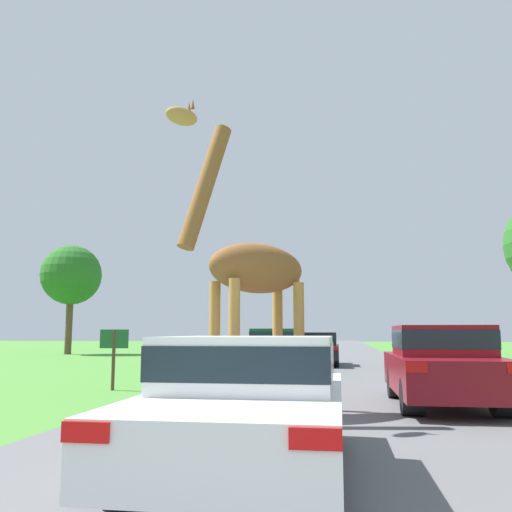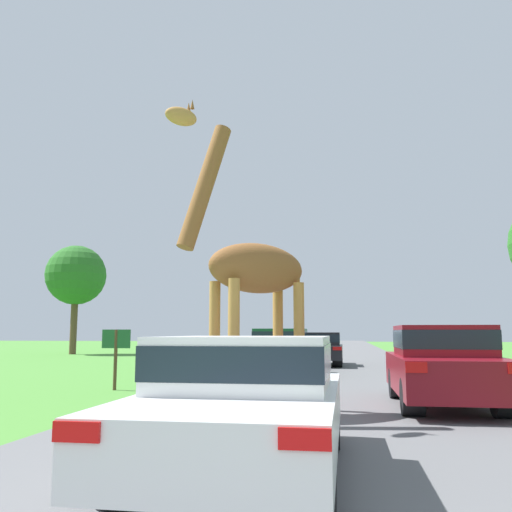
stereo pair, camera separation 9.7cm
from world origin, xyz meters
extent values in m
cube|color=#5B5B5E|center=(0.00, 30.00, 0.00)|extent=(6.94, 120.00, 0.00)
cylinder|color=#B77F3D|center=(-1.11, 8.29, 1.10)|extent=(0.19, 0.19, 2.20)
cylinder|color=#2D2319|center=(-1.11, 8.29, 0.06)|extent=(0.24, 0.24, 0.11)
cylinder|color=#B77F3D|center=(-1.53, 8.74, 1.10)|extent=(0.19, 0.19, 2.20)
cylinder|color=#2D2319|center=(-1.53, 8.74, 0.06)|extent=(0.24, 0.24, 0.11)
cylinder|color=#B77F3D|center=(-0.15, 9.20, 1.10)|extent=(0.19, 0.19, 2.20)
cylinder|color=#2D2319|center=(-0.15, 9.20, 0.06)|extent=(0.24, 0.24, 0.11)
cylinder|color=#B77F3D|center=(-0.57, 9.65, 1.10)|extent=(0.19, 0.19, 2.20)
cylinder|color=#2D2319|center=(-0.57, 9.65, 0.06)|extent=(0.24, 0.24, 0.11)
ellipsoid|color=brown|center=(-0.84, 8.97, 2.44)|extent=(1.86, 1.82, 0.86)
cylinder|color=brown|center=(-1.60, 8.25, 3.73)|extent=(0.89, 0.86, 2.20)
ellipsoid|color=#B77F3D|center=(-1.93, 7.93, 4.83)|extent=(0.57, 0.56, 0.30)
cylinder|color=#B77F3D|center=(-0.19, 9.59, 1.83)|extent=(0.07, 0.07, 1.21)
cone|color=brown|center=(-1.77, 8.00, 5.06)|extent=(0.07, 0.07, 0.16)
cone|color=brown|center=(-1.86, 8.10, 5.06)|extent=(0.07, 0.07, 0.16)
cube|color=silver|center=(-0.33, 5.18, 0.54)|extent=(1.74, 4.13, 0.53)
cube|color=silver|center=(-0.33, 5.18, 1.05)|extent=(1.57, 1.86, 0.50)
cube|color=#19232D|center=(-0.33, 5.18, 1.08)|extent=(1.59, 1.88, 0.30)
cube|color=red|center=(-1.04, 3.11, 0.73)|extent=(0.31, 0.03, 0.13)
cube|color=red|center=(0.39, 3.11, 0.73)|extent=(0.31, 0.03, 0.13)
cylinder|color=black|center=(-1.02, 6.42, 0.32)|extent=(0.35, 0.64, 0.64)
cylinder|color=black|center=(0.37, 6.42, 0.32)|extent=(0.35, 0.64, 0.64)
cylinder|color=black|center=(-1.02, 3.94, 0.32)|extent=(0.35, 0.64, 0.64)
cylinder|color=black|center=(0.37, 3.94, 0.32)|extent=(0.35, 0.64, 0.64)
cube|color=black|center=(-0.45, 22.55, 0.55)|extent=(1.87, 4.09, 0.53)
cube|color=black|center=(-0.45, 22.55, 1.08)|extent=(1.68, 1.84, 0.52)
cube|color=#19232D|center=(-0.45, 22.55, 1.10)|extent=(1.70, 1.86, 0.31)
cube|color=red|center=(-1.21, 20.50, 0.74)|extent=(0.34, 0.03, 0.13)
cube|color=red|center=(0.32, 20.50, 0.74)|extent=(0.34, 0.03, 0.13)
cylinder|color=black|center=(-1.20, 23.78, 0.34)|extent=(0.37, 0.67, 0.67)
cylinder|color=black|center=(0.30, 23.78, 0.34)|extent=(0.37, 0.67, 0.67)
cylinder|color=black|center=(-1.20, 21.32, 0.34)|extent=(0.37, 0.67, 0.67)
cylinder|color=black|center=(0.30, 21.32, 0.34)|extent=(0.37, 0.67, 0.67)
cube|color=#144C28|center=(-1.48, 17.79, 0.59)|extent=(1.78, 4.45, 0.57)
cube|color=#144C28|center=(-1.48, 17.79, 1.17)|extent=(1.60, 2.00, 0.59)
cube|color=#19232D|center=(-1.48, 17.79, 1.20)|extent=(1.62, 2.02, 0.35)
cube|color=red|center=(-2.20, 15.55, 0.79)|extent=(0.32, 0.03, 0.14)
cube|color=red|center=(-0.75, 15.55, 0.79)|extent=(0.32, 0.03, 0.14)
cylinder|color=black|center=(-2.19, 19.12, 0.36)|extent=(0.36, 0.71, 0.71)
cylinder|color=black|center=(-0.76, 19.12, 0.36)|extent=(0.36, 0.71, 0.71)
cylinder|color=black|center=(-2.19, 16.45, 0.36)|extent=(0.36, 0.71, 0.71)
cylinder|color=black|center=(-0.76, 16.45, 0.36)|extent=(0.36, 0.71, 0.71)
cube|color=maroon|center=(2.39, 10.37, 0.59)|extent=(1.77, 4.03, 0.66)
cube|color=maroon|center=(2.39, 10.37, 1.19)|extent=(1.59, 1.82, 0.55)
cube|color=#19232D|center=(2.39, 10.37, 1.22)|extent=(1.61, 1.83, 0.33)
cube|color=red|center=(1.67, 8.34, 0.82)|extent=(0.32, 0.03, 0.16)
cylinder|color=black|center=(1.69, 11.58, 0.30)|extent=(0.35, 0.61, 0.61)
cylinder|color=black|center=(3.10, 11.58, 0.30)|extent=(0.35, 0.61, 0.61)
cylinder|color=black|center=(1.69, 9.16, 0.30)|extent=(0.35, 0.61, 0.61)
cylinder|color=black|center=(3.10, 9.16, 0.30)|extent=(0.35, 0.61, 0.61)
cylinder|color=brown|center=(-16.03, 31.40, 2.18)|extent=(0.42, 0.42, 4.35)
sphere|color=#286623|center=(-16.03, 31.40, 4.91)|extent=(3.73, 3.73, 3.73)
cylinder|color=#4C3823|center=(-4.75, 12.12, 0.71)|extent=(0.08, 0.08, 1.41)
cube|color=#1E562D|center=(-4.75, 12.12, 1.19)|extent=(0.70, 0.04, 0.44)
camera|label=1|loc=(0.54, -0.19, 1.35)|focal=38.00mm
camera|label=2|loc=(0.64, -0.17, 1.35)|focal=38.00mm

